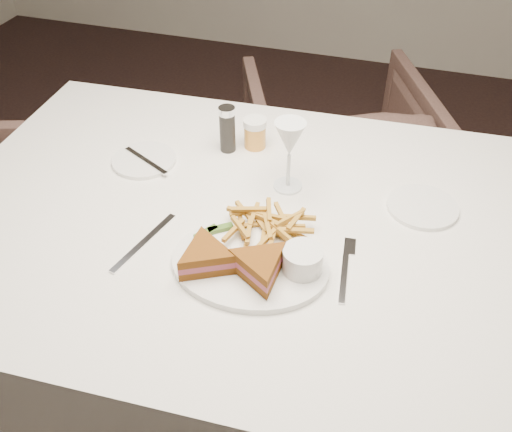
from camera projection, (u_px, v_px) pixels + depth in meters
name	position (u px, v px, depth m)	size (l,w,h in m)	color
ground	(222.00, 389.00, 1.79)	(5.00, 5.00, 0.00)	black
table	(262.00, 327.00, 1.50)	(1.48, 0.99, 0.75)	white
chair_far	(335.00, 149.00, 2.22)	(0.66, 0.61, 0.68)	#4F3730
table_setting	(259.00, 220.00, 1.20)	(0.84, 0.59, 0.18)	white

